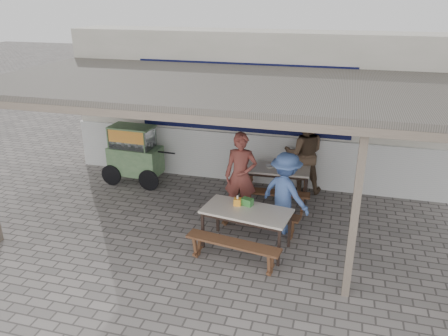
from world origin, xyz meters
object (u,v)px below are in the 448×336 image
object	(u,v)px
patron_right_table	(285,193)
patron_street_side	(241,176)
bench_left_wall	(278,175)
vendor_cart	(134,153)
table_right	(247,214)
table_left	(276,171)
bench_right_wall	(258,215)
bench_right_street	(233,247)
patron_wall_side	(304,153)
donation_box	(247,202)
condiment_bowl	(270,166)
condiment_jar	(290,165)
bench_left_street	(272,196)
tissue_box	(237,202)

from	to	relation	value
patron_right_table	patron_street_side	bearing A→B (deg)	8.95
bench_left_wall	vendor_cart	size ratio (longest dim) A/B	0.88
table_right	table_left	bearing A→B (deg)	93.59
bench_right_wall	vendor_cart	xyz separation A→B (m)	(-3.31, 1.55, 0.43)
patron_street_side	bench_right_street	bearing A→B (deg)	-84.20
table_right	patron_wall_side	bearing A→B (deg)	83.74
patron_right_table	donation_box	bearing A→B (deg)	74.78
table_left	patron_street_side	xyz separation A→B (m)	(-0.56, -0.97, 0.22)
table_left	patron_wall_side	world-z (taller)	patron_wall_side
bench_right_street	condiment_bowl	bearing A→B (deg)	95.46
patron_wall_side	donation_box	size ratio (longest dim) A/B	9.34
patron_street_side	table_left	bearing A→B (deg)	56.51
donation_box	condiment_jar	xyz separation A→B (m)	(0.50, 2.10, -0.02)
vendor_cart	table_left	bearing A→B (deg)	2.06
table_left	vendor_cart	world-z (taller)	vendor_cart
bench_left_street	tissue_box	distance (m)	1.51
vendor_cart	bench_right_wall	bearing A→B (deg)	-22.39
tissue_box	condiment_jar	size ratio (longest dim) A/B	1.40
bench_left_street	condiment_jar	bearing A→B (deg)	68.52
patron_street_side	patron_wall_side	world-z (taller)	patron_wall_side
table_left	condiment_bowl	bearing A→B (deg)	-179.19
vendor_cart	donation_box	size ratio (longest dim) A/B	9.11
bench_left_street	donation_box	size ratio (longest dim) A/B	8.01
table_right	donation_box	xyz separation A→B (m)	(-0.03, 0.19, 0.14)
bench_left_wall	bench_right_street	world-z (taller)	same
patron_wall_side	patron_right_table	xyz separation A→B (m)	(-0.15, -1.96, -0.12)
patron_street_side	bench_left_wall	bearing A→B (deg)	67.71
tissue_box	donation_box	size ratio (longest dim) A/B	0.65
bench_left_street	patron_right_table	xyz separation A→B (m)	(0.36, -0.75, 0.46)
donation_box	condiment_bowl	bearing A→B (deg)	87.53
table_left	tissue_box	distance (m)	2.02
vendor_cart	tissue_box	bearing A→B (deg)	-31.03
vendor_cart	patron_street_side	size ratio (longest dim) A/B	1.01
patron_street_side	condiment_jar	bearing A→B (deg)	49.70
bench_left_wall	donation_box	world-z (taller)	donation_box
bench_right_street	tissue_box	xyz separation A→B (m)	(-0.11, 0.76, 0.47)
bench_right_street	donation_box	world-z (taller)	donation_box
patron_wall_side	condiment_jar	distance (m)	0.53
bench_right_street	patron_right_table	xyz separation A→B (m)	(0.66, 1.39, 0.46)
bench_right_wall	tissue_box	bearing A→B (deg)	-113.93
table_right	bench_right_wall	xyz separation A→B (m)	(0.09, 0.61, -0.33)
table_left	patron_wall_side	bearing A→B (deg)	45.98
bench_right_street	vendor_cart	bearing A→B (deg)	146.85
condiment_bowl	patron_wall_side	bearing A→B (deg)	42.75
bench_left_street	bench_right_wall	world-z (taller)	same
table_left	bench_left_street	distance (m)	0.69
table_right	patron_wall_side	world-z (taller)	patron_wall_side
patron_street_side	patron_wall_side	size ratio (longest dim) A/B	0.97
patron_street_side	condiment_bowl	bearing A→B (deg)	62.38
vendor_cart	condiment_jar	bearing A→B (deg)	4.64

